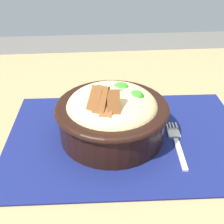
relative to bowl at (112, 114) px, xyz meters
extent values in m
cube|color=#99754C|center=(0.05, -0.01, -0.06)|extent=(1.23, 0.88, 0.03)
cube|color=#11194C|center=(0.03, -0.01, -0.05)|extent=(0.45, 0.31, 0.00)
cylinder|color=black|center=(0.00, 0.00, -0.01)|extent=(0.19, 0.19, 0.07)
torus|color=black|center=(0.00, 0.00, 0.01)|extent=(0.20, 0.20, 0.01)
ellipsoid|color=tan|center=(0.00, 0.00, 0.01)|extent=(0.20, 0.20, 0.07)
sphere|color=#2E7E25|center=(0.02, 0.02, 0.03)|extent=(0.03, 0.03, 0.03)
sphere|color=#2E7E25|center=(0.04, -0.01, 0.03)|extent=(0.03, 0.03, 0.03)
sphere|color=#2E7E25|center=(0.01, 0.00, 0.03)|extent=(0.03, 0.03, 0.03)
cylinder|color=orange|center=(0.01, 0.03, 0.03)|extent=(0.04, 0.01, 0.01)
cylinder|color=orange|center=(0.01, -0.01, 0.03)|extent=(0.03, 0.03, 0.01)
cylinder|color=orange|center=(-0.02, -0.03, 0.03)|extent=(0.02, 0.04, 0.01)
cube|color=brown|center=(-0.03, -0.04, 0.04)|extent=(0.04, 0.04, 0.05)
cube|color=brown|center=(-0.02, -0.04, 0.04)|extent=(0.03, 0.04, 0.06)
cube|color=brown|center=(-0.01, -0.05, 0.04)|extent=(0.03, 0.04, 0.04)
cube|color=brown|center=(0.00, -0.05, 0.04)|extent=(0.02, 0.03, 0.05)
cube|color=#B6B6B6|center=(0.11, -0.07, -0.05)|extent=(0.01, 0.07, 0.00)
cube|color=#B6B6B6|center=(0.11, -0.03, -0.05)|extent=(0.01, 0.01, 0.00)
cube|color=#B6B6B6|center=(0.11, -0.01, -0.05)|extent=(0.02, 0.03, 0.00)
cube|color=#B6B6B6|center=(0.13, 0.01, -0.05)|extent=(0.00, 0.02, 0.00)
cube|color=#B6B6B6|center=(0.12, 0.01, -0.05)|extent=(0.00, 0.02, 0.00)
cube|color=#B6B6B6|center=(0.11, 0.01, -0.05)|extent=(0.00, 0.02, 0.00)
cube|color=#B6B6B6|center=(0.11, 0.01, -0.05)|extent=(0.00, 0.02, 0.00)
camera|label=1|loc=(-0.03, -0.43, 0.28)|focal=46.29mm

